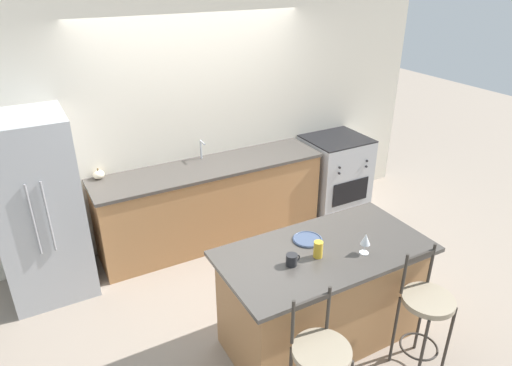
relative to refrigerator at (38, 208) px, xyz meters
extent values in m
plane|color=gray|center=(1.76, -0.31, -0.89)|extent=(18.00, 18.00, 0.00)
cube|color=beige|center=(1.76, 0.39, 0.46)|extent=(6.00, 0.07, 2.70)
cube|color=#A87547|center=(1.76, 0.07, -0.44)|extent=(2.56, 0.64, 0.90)
cube|color=#47423D|center=(1.76, 0.07, 0.03)|extent=(2.59, 0.68, 0.03)
cube|color=black|center=(1.76, 0.07, 0.04)|extent=(0.56, 0.35, 0.01)
cylinder|color=#ADAFB5|center=(1.76, 0.29, 0.16)|extent=(0.02, 0.02, 0.22)
cylinder|color=#ADAFB5|center=(1.76, 0.23, 0.26)|extent=(0.02, 0.12, 0.02)
cube|color=#A87547|center=(1.92, -1.85, -0.46)|extent=(1.58, 0.76, 0.88)
cube|color=#47423D|center=(1.92, -1.85, 0.00)|extent=(1.70, 0.88, 0.03)
cube|color=#ADAFB5|center=(0.00, 0.00, 0.00)|extent=(0.74, 0.75, 1.79)
cylinder|color=#939399|center=(-0.06, -0.39, 0.09)|extent=(0.02, 0.02, 0.68)
cylinder|color=#939399|center=(0.06, -0.39, 0.09)|extent=(0.02, 0.02, 0.68)
cube|color=#ADAFB5|center=(3.48, 0.03, -0.42)|extent=(0.76, 0.69, 0.95)
cube|color=black|center=(3.48, -0.33, -0.53)|extent=(0.54, 0.01, 0.30)
cube|color=black|center=(3.48, 0.03, 0.06)|extent=(0.76, 0.69, 0.02)
cylinder|color=black|center=(3.27, -0.33, -0.15)|extent=(0.03, 0.02, 0.03)
cylinder|color=black|center=(3.70, -0.33, -0.15)|extent=(0.03, 0.02, 0.03)
cylinder|color=black|center=(3.27, -0.33, -0.23)|extent=(0.03, 0.02, 0.03)
cylinder|color=black|center=(3.70, -0.33, -0.23)|extent=(0.03, 0.02, 0.03)
cylinder|color=gray|center=(1.42, -2.51, -0.22)|extent=(0.39, 0.39, 0.04)
cylinder|color=#332D28|center=(1.28, -2.37, -0.02)|extent=(0.02, 0.02, 0.35)
cylinder|color=#332D28|center=(1.56, -2.37, -0.02)|extent=(0.02, 0.02, 0.35)
cube|color=#332D28|center=(1.42, -2.37, 0.09)|extent=(0.28, 0.02, 0.04)
cylinder|color=#332D28|center=(2.28, -2.63, -0.57)|extent=(0.02, 0.02, 0.65)
cylinder|color=#332D28|center=(2.56, -2.63, -0.57)|extent=(0.02, 0.02, 0.65)
cylinder|color=#332D28|center=(2.28, -2.35, -0.57)|extent=(0.02, 0.02, 0.65)
cylinder|color=#332D28|center=(2.56, -2.35, -0.57)|extent=(0.02, 0.02, 0.65)
torus|color=#332D28|center=(2.42, -2.49, -0.69)|extent=(0.30, 0.30, 0.02)
cylinder|color=gray|center=(2.42, -2.49, -0.22)|extent=(0.39, 0.39, 0.04)
cylinder|color=#332D28|center=(2.28, -2.35, -0.02)|extent=(0.02, 0.02, 0.35)
cylinder|color=#332D28|center=(2.56, -2.35, -0.02)|extent=(0.02, 0.02, 0.35)
cube|color=#332D28|center=(2.42, -2.35, 0.09)|extent=(0.28, 0.02, 0.04)
cylinder|color=#425170|center=(1.88, -1.67, 0.02)|extent=(0.24, 0.24, 0.01)
torus|color=#425170|center=(1.88, -1.67, 0.03)|extent=(0.24, 0.24, 0.01)
cylinder|color=white|center=(2.16, -2.03, 0.02)|extent=(0.07, 0.07, 0.00)
cylinder|color=white|center=(2.16, -2.03, 0.06)|extent=(0.01, 0.01, 0.08)
cone|color=white|center=(2.16, -2.03, 0.14)|extent=(0.08, 0.08, 0.09)
cylinder|color=#232326|center=(1.58, -1.89, 0.06)|extent=(0.09, 0.09, 0.09)
torus|color=#232326|center=(1.62, -1.89, 0.06)|extent=(0.06, 0.01, 0.06)
cylinder|color=gold|center=(1.81, -1.90, 0.08)|extent=(0.07, 0.07, 0.14)
ellipsoid|color=beige|center=(0.62, 0.29, 0.09)|extent=(0.12, 0.12, 0.09)
cylinder|color=brown|center=(0.62, 0.29, 0.15)|extent=(0.02, 0.02, 0.02)
camera|label=1|loc=(0.00, -4.23, 2.06)|focal=32.00mm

